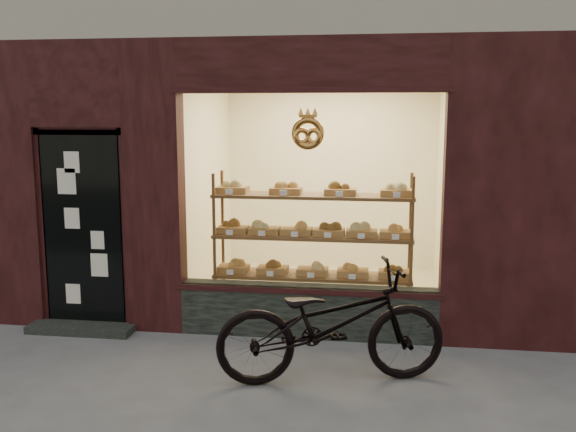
# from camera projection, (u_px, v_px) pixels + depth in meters

# --- Properties ---
(ground) EXTENTS (90.00, 90.00, 0.00)m
(ground) POSITION_uv_depth(u_px,v_px,m) (217.00, 429.00, 4.83)
(ground) COLOR slate
(display_shelf) EXTENTS (2.20, 0.45, 1.70)m
(display_shelf) POSITION_uv_depth(u_px,v_px,m) (313.00, 248.00, 7.12)
(display_shelf) COLOR #563715
(display_shelf) RESTS_ON ground
(bicycle) EXTENTS (2.13, 1.18, 1.06)m
(bicycle) POSITION_uv_depth(u_px,v_px,m) (331.00, 324.00, 5.61)
(bicycle) COLOR black
(bicycle) RESTS_ON ground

